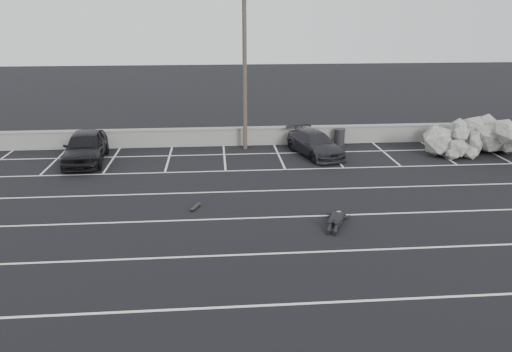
{
  "coord_description": "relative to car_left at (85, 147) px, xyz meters",
  "views": [
    {
      "loc": [
        -2.46,
        -14.67,
        7.63
      ],
      "look_at": [
        -0.8,
        5.12,
        1.0
      ],
      "focal_mm": 35.0,
      "sensor_mm": 36.0,
      "label": 1
    }
  ],
  "objects": [
    {
      "name": "stall_lines",
      "position": [
        9.18,
        -6.78,
        -0.82
      ],
      "size": [
        36.0,
        20.05,
        0.01
      ],
      "color": "silver",
      "rests_on": "ground"
    },
    {
      "name": "skateboard",
      "position": [
        5.9,
        -7.01,
        -0.76
      ],
      "size": [
        0.41,
        0.68,
        0.08
      ],
      "rotation": [
        0.0,
        0.0,
        -0.39
      ],
      "color": "black",
      "rests_on": "ground"
    },
    {
      "name": "car_right",
      "position": [
        12.24,
        0.29,
        -0.18
      ],
      "size": [
        3.03,
        4.78,
        1.29
      ],
      "primitive_type": "imported",
      "rotation": [
        0.0,
        0.0,
        0.3
      ],
      "color": "#242328",
      "rests_on": "ground"
    },
    {
      "name": "ground",
      "position": [
        9.26,
        -11.19,
        -0.83
      ],
      "size": [
        120.0,
        120.0,
        0.0
      ],
      "primitive_type": "plane",
      "color": "black",
      "rests_on": "ground"
    },
    {
      "name": "utility_pole",
      "position": [
        8.5,
        2.01,
        3.72
      ],
      "size": [
        1.2,
        0.24,
        8.99
      ],
      "color": "#4C4238",
      "rests_on": "ground"
    },
    {
      "name": "seawall",
      "position": [
        9.26,
        2.81,
        -0.28
      ],
      "size": [
        50.0,
        0.45,
        1.06
      ],
      "color": "gray",
      "rests_on": "ground"
    },
    {
      "name": "person",
      "position": [
        11.29,
        -8.8,
        -0.58
      ],
      "size": [
        2.65,
        3.1,
        0.49
      ],
      "primitive_type": null,
      "rotation": [
        0.0,
        0.0,
        -0.39
      ],
      "color": "black",
      "rests_on": "ground"
    },
    {
      "name": "trash_bin",
      "position": [
        14.11,
        2.25,
        -0.33
      ],
      "size": [
        0.81,
        0.81,
        0.99
      ],
      "rotation": [
        0.0,
        0.0,
        -0.29
      ],
      "color": "black",
      "rests_on": "ground"
    },
    {
      "name": "car_left",
      "position": [
        0.0,
        0.0,
        0.0
      ],
      "size": [
        2.32,
        4.99,
        1.65
      ],
      "primitive_type": "imported",
      "rotation": [
        0.0,
        0.0,
        0.08
      ],
      "color": "black",
      "rests_on": "ground"
    },
    {
      "name": "riprap_pile",
      "position": [
        21.45,
        0.02,
        -0.16
      ],
      "size": [
        7.0,
        3.95,
        1.76
      ],
      "color": "#98978F",
      "rests_on": "ground"
    }
  ]
}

